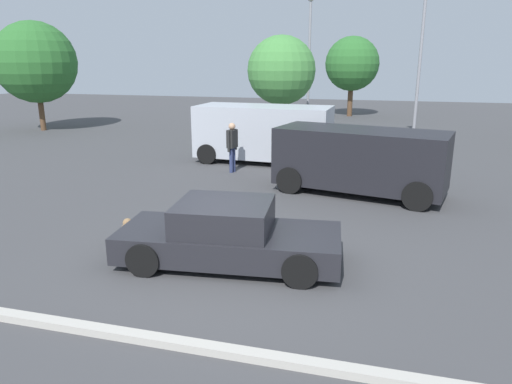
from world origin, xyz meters
The scene contains 12 objects.
ground_plane centered at (0.00, 0.00, 0.00)m, with size 80.00×80.00×0.00m, color #424244.
sedan_foreground centered at (-0.05, 0.14, 0.57)m, with size 4.42×2.19×1.23m.
dog centered at (-2.60, 0.73, 0.27)m, with size 0.40×0.58×0.43m.
van_white centered at (-1.71, 9.53, 1.17)m, with size 5.17×2.43×2.16m.
suv_dark centered at (2.13, 5.87, 1.05)m, with size 5.15×2.98×1.91m.
pedestrian centered at (-2.33, 7.52, 1.05)m, with size 0.32×0.56×1.75m.
parking_curb centered at (0.00, -2.74, 0.06)m, with size 8.38×0.20×0.12m, color #B7B2A8.
light_post_near centered at (4.10, 14.77, 4.93)m, with size 0.44×0.44×7.43m.
light_post_mid centered at (-1.48, 18.89, 4.85)m, with size 0.44×0.44×7.28m.
tree_back_center centered at (-2.23, 15.17, 3.33)m, with size 3.33×3.33×5.01m.
tree_back_right centered at (0.39, 25.94, 3.55)m, with size 3.66×3.66×5.40m.
tree_far_right centered at (-15.77, 14.54, 3.69)m, with size 4.36×4.36×5.88m.
Camera 1 is at (2.69, -7.99, 3.86)m, focal length 33.06 mm.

